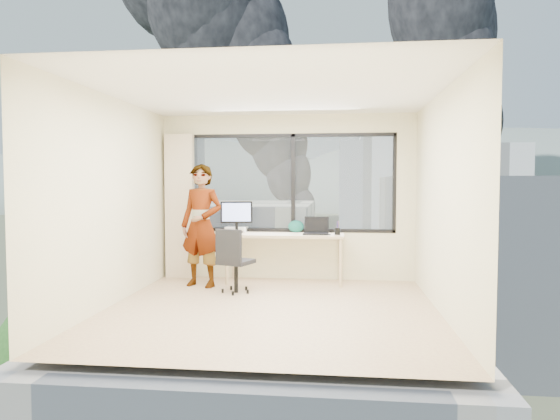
# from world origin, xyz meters

# --- Properties ---
(floor) EXTENTS (4.00, 4.00, 0.01)m
(floor) POSITION_xyz_m (0.00, 0.00, 0.00)
(floor) COLOR #CBB584
(floor) RESTS_ON ground
(ceiling) EXTENTS (4.00, 4.00, 0.01)m
(ceiling) POSITION_xyz_m (0.00, 0.00, 2.60)
(ceiling) COLOR white
(ceiling) RESTS_ON ground
(wall_front) EXTENTS (4.00, 0.01, 2.60)m
(wall_front) POSITION_xyz_m (0.00, -2.00, 1.30)
(wall_front) COLOR beige
(wall_front) RESTS_ON ground
(wall_left) EXTENTS (0.01, 4.00, 2.60)m
(wall_left) POSITION_xyz_m (-2.00, 0.00, 1.30)
(wall_left) COLOR beige
(wall_left) RESTS_ON ground
(wall_right) EXTENTS (0.01, 4.00, 2.60)m
(wall_right) POSITION_xyz_m (2.00, 0.00, 1.30)
(wall_right) COLOR beige
(wall_right) RESTS_ON ground
(window_wall) EXTENTS (3.30, 0.16, 1.55)m
(window_wall) POSITION_xyz_m (0.05, 2.00, 1.52)
(window_wall) COLOR black
(window_wall) RESTS_ON ground
(curtain) EXTENTS (0.45, 0.14, 2.30)m
(curtain) POSITION_xyz_m (-1.72, 1.88, 1.15)
(curtain) COLOR beige
(curtain) RESTS_ON floor
(desk) EXTENTS (1.80, 0.60, 0.75)m
(desk) POSITION_xyz_m (0.00, 1.66, 0.38)
(desk) COLOR tan
(desk) RESTS_ON floor
(chair) EXTENTS (0.60, 0.60, 0.92)m
(chair) POSITION_xyz_m (-0.60, 0.87, 0.46)
(chair) COLOR black
(chair) RESTS_ON floor
(person) EXTENTS (0.75, 0.59, 1.80)m
(person) POSITION_xyz_m (-1.19, 1.24, 0.90)
(person) COLOR #2D2D33
(person) RESTS_ON floor
(monitor) EXTENTS (0.51, 0.18, 0.50)m
(monitor) POSITION_xyz_m (-0.77, 1.76, 1.00)
(monitor) COLOR black
(monitor) RESTS_ON desk
(game_console) EXTENTS (0.34, 0.29, 0.08)m
(game_console) POSITION_xyz_m (-0.80, 1.92, 0.79)
(game_console) COLOR white
(game_console) RESTS_ON desk
(laptop) EXTENTS (0.39, 0.41, 0.24)m
(laptop) POSITION_xyz_m (0.48, 1.63, 0.87)
(laptop) COLOR black
(laptop) RESTS_ON desk
(cellphone) EXTENTS (0.13, 0.08, 0.01)m
(cellphone) POSITION_xyz_m (0.64, 1.57, 0.76)
(cellphone) COLOR black
(cellphone) RESTS_ON desk
(pen_cup) EXTENTS (0.09, 0.09, 0.11)m
(pen_cup) POSITION_xyz_m (0.80, 1.60, 0.80)
(pen_cup) COLOR black
(pen_cup) RESTS_ON desk
(handbag) EXTENTS (0.25, 0.13, 0.19)m
(handbag) POSITION_xyz_m (0.15, 1.88, 0.84)
(handbag) COLOR #0B4745
(handbag) RESTS_ON desk
(exterior_ground) EXTENTS (400.00, 400.00, 0.04)m
(exterior_ground) POSITION_xyz_m (0.00, 120.00, -14.00)
(exterior_ground) COLOR #515B3D
(exterior_ground) RESTS_ON ground
(near_bldg_a) EXTENTS (16.00, 12.00, 14.00)m
(near_bldg_a) POSITION_xyz_m (-9.00, 30.00, -7.00)
(near_bldg_a) COLOR #F5F0CD
(near_bldg_a) RESTS_ON exterior_ground
(near_bldg_b) EXTENTS (14.00, 13.00, 16.00)m
(near_bldg_b) POSITION_xyz_m (12.00, 38.00, -6.00)
(near_bldg_b) COLOR white
(near_bldg_b) RESTS_ON exterior_ground
(far_tower_a) EXTENTS (14.00, 14.00, 28.00)m
(far_tower_a) POSITION_xyz_m (-35.00, 95.00, 0.00)
(far_tower_a) COLOR silver
(far_tower_a) RESTS_ON exterior_ground
(far_tower_b) EXTENTS (13.00, 13.00, 30.00)m
(far_tower_b) POSITION_xyz_m (8.00, 120.00, 1.00)
(far_tower_b) COLOR silver
(far_tower_b) RESTS_ON exterior_ground
(far_tower_c) EXTENTS (15.00, 15.00, 26.00)m
(far_tower_c) POSITION_xyz_m (45.00, 140.00, -1.00)
(far_tower_c) COLOR silver
(far_tower_c) RESTS_ON exterior_ground
(far_tower_d) EXTENTS (16.00, 14.00, 22.00)m
(far_tower_d) POSITION_xyz_m (-60.00, 150.00, -3.00)
(far_tower_d) COLOR silver
(far_tower_d) RESTS_ON exterior_ground
(hill_a) EXTENTS (288.00, 216.00, 90.00)m
(hill_a) POSITION_xyz_m (-120.00, 320.00, -14.00)
(hill_a) COLOR slate
(hill_a) RESTS_ON exterior_ground
(hill_b) EXTENTS (300.00, 220.00, 96.00)m
(hill_b) POSITION_xyz_m (100.00, 320.00, -14.00)
(hill_b) COLOR slate
(hill_b) RESTS_ON exterior_ground
(tree_a) EXTENTS (7.00, 7.00, 8.00)m
(tree_a) POSITION_xyz_m (-16.00, 22.00, -10.00)
(tree_a) COLOR #1D4918
(tree_a) RESTS_ON exterior_ground
(tree_b) EXTENTS (7.60, 7.60, 9.00)m
(tree_b) POSITION_xyz_m (4.00, 18.00, -9.50)
(tree_b) COLOR #1D4918
(tree_b) RESTS_ON exterior_ground
(smoke_plume_a) EXTENTS (40.00, 24.00, 90.00)m
(smoke_plume_a) POSITION_xyz_m (-10.00, 150.00, 39.00)
(smoke_plume_a) COLOR black
(smoke_plume_a) RESTS_ON exterior_ground
(smoke_plume_b) EXTENTS (30.00, 18.00, 70.00)m
(smoke_plume_b) POSITION_xyz_m (55.00, 170.00, 27.00)
(smoke_plume_b) COLOR black
(smoke_plume_b) RESTS_ON exterior_ground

